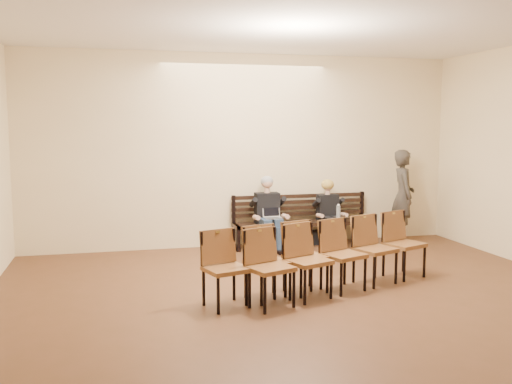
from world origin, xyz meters
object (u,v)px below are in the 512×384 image
at_px(seated_woman, 329,217).
at_px(chair_row_front, 343,255).
at_px(water_bottle, 338,217).
at_px(passerby, 403,189).
at_px(bag, 318,237).
at_px(chair_row_back, 268,263).
at_px(seated_man, 268,214).
at_px(laptop, 273,219).
at_px(bench, 303,234).

relative_size(seated_woman, chair_row_front, 0.37).
xyz_separation_m(water_bottle, passerby, (1.46, 0.34, 0.43)).
distance_m(seated_woman, passerby, 1.60).
xyz_separation_m(bag, chair_row_back, (-1.81, -3.08, 0.34)).
distance_m(bag, chair_row_back, 3.59).
relative_size(passerby, chair_row_front, 0.69).
relative_size(seated_man, laptop, 4.04).
bearing_deg(chair_row_front, laptop, 74.89).
bearing_deg(seated_woman, bench, 165.64).
distance_m(water_bottle, chair_row_front, 2.63).
distance_m(seated_woman, water_bottle, 0.27).
bearing_deg(water_bottle, bag, 113.58).
relative_size(laptop, chair_row_front, 0.11).
distance_m(seated_woman, laptop, 1.13).
bearing_deg(chair_row_back, seated_woman, 38.30).
xyz_separation_m(passerby, chair_row_front, (-2.39, -2.81, -0.53)).
xyz_separation_m(seated_man, laptop, (0.04, -0.17, -0.07)).
distance_m(seated_man, chair_row_front, 2.74).
bearing_deg(laptop, water_bottle, -15.20).
relative_size(chair_row_front, chair_row_back, 1.74).
xyz_separation_m(bench, passerby, (2.00, -0.04, 0.78)).
distance_m(bench, seated_woman, 0.58).
distance_m(bench, passerby, 2.15).
bearing_deg(water_bottle, seated_woman, 105.17).
distance_m(laptop, water_bottle, 1.19).
distance_m(water_bottle, passerby, 1.56).
xyz_separation_m(seated_woman, passerby, (1.53, 0.08, 0.47)).
distance_m(chair_row_front, chair_row_back, 1.10).
bearing_deg(bench, water_bottle, -35.22).
relative_size(passerby, chair_row_back, 1.19).
relative_size(bench, laptop, 8.26).
distance_m(bench, seated_man, 0.81).
bearing_deg(laptop, seated_man, 93.65).
bearing_deg(bench, seated_woman, -14.36).
xyz_separation_m(laptop, water_bottle, (1.19, -0.09, 0.01)).
bearing_deg(water_bottle, chair_row_back, -127.84).
relative_size(bag, chair_row_front, 0.12).
height_order(seated_woman, laptop, seated_woman).
bearing_deg(laptop, passerby, -5.27).
height_order(laptop, passerby, passerby).
height_order(seated_man, laptop, seated_man).
xyz_separation_m(bench, water_bottle, (0.54, -0.38, 0.35)).
distance_m(seated_woman, bag, 0.49).
bearing_deg(bench, chair_row_back, -116.41).
xyz_separation_m(chair_row_front, chair_row_back, (-1.09, -0.14, -0.01)).
bearing_deg(seated_man, bench, 9.85).
xyz_separation_m(laptop, passerby, (2.65, 0.25, 0.45)).
relative_size(water_bottle, chair_row_back, 0.15).
relative_size(seated_woman, passerby, 0.54).
relative_size(seated_man, water_bottle, 5.09).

